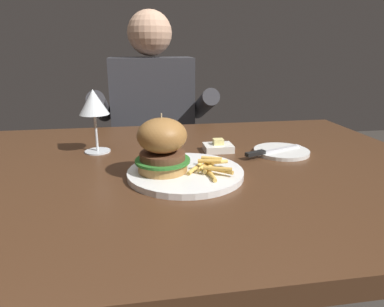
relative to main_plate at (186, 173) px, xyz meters
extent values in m
cube|color=#472B19|center=(-0.01, 0.07, -0.03)|extent=(1.33, 0.93, 0.04)
cylinder|color=#472B19|center=(-0.61, 0.48, -0.40)|extent=(0.06, 0.06, 0.70)
cylinder|color=#472B19|center=(0.59, 0.48, -0.40)|extent=(0.06, 0.06, 0.70)
cylinder|color=white|center=(0.00, 0.00, 0.00)|extent=(0.27, 0.27, 0.01)
cylinder|color=#B78447|center=(-0.05, 0.01, 0.02)|extent=(0.11, 0.11, 0.02)
cylinder|color=#2D7028|center=(-0.05, 0.01, 0.03)|extent=(0.13, 0.13, 0.01)
cylinder|color=brown|center=(-0.05, 0.01, 0.04)|extent=(0.10, 0.10, 0.02)
ellipsoid|color=#9C6A35|center=(-0.05, 0.01, 0.09)|extent=(0.11, 0.11, 0.08)
cylinder|color=#CCB78C|center=(-0.05, 0.01, 0.12)|extent=(0.00, 0.00, 0.05)
cylinder|color=#E0B251|center=(0.05, -0.05, 0.01)|extent=(0.01, 0.07, 0.01)
cylinder|color=gold|center=(0.05, -0.03, 0.01)|extent=(0.02, 0.06, 0.01)
cylinder|color=gold|center=(0.07, -0.04, 0.02)|extent=(0.06, 0.05, 0.01)
cylinder|color=#E0B251|center=(0.02, 0.00, 0.01)|extent=(0.05, 0.07, 0.01)
cylinder|color=#EABC5B|center=(0.07, 0.00, 0.02)|extent=(0.06, 0.01, 0.01)
cylinder|color=gold|center=(0.06, -0.05, 0.02)|extent=(0.06, 0.03, 0.01)
cylinder|color=#E0B251|center=(0.06, 0.02, 0.03)|extent=(0.05, 0.03, 0.01)
cylinder|color=gold|center=(0.05, -0.01, 0.03)|extent=(0.05, 0.02, 0.01)
cylinder|color=#E0B251|center=(0.05, 0.00, 0.02)|extent=(0.05, 0.06, 0.01)
cylinder|color=#E0B251|center=(0.05, -0.01, 0.02)|extent=(0.04, 0.06, 0.01)
cylinder|color=silver|center=(-0.22, 0.23, -0.01)|extent=(0.07, 0.07, 0.00)
cylinder|color=silver|center=(-0.22, 0.23, 0.05)|extent=(0.01, 0.01, 0.10)
cone|color=silver|center=(-0.22, 0.23, 0.14)|extent=(0.08, 0.08, 0.07)
cylinder|color=white|center=(0.29, 0.13, 0.00)|extent=(0.15, 0.15, 0.01)
cube|color=silver|center=(0.29, 0.13, 0.01)|extent=(0.13, 0.06, 0.00)
cube|color=black|center=(0.20, 0.10, 0.01)|extent=(0.06, 0.04, 0.01)
cube|color=white|center=(0.12, 0.18, 0.00)|extent=(0.08, 0.06, 0.02)
cube|color=#F4E58C|center=(0.12, 0.18, 0.02)|extent=(0.03, 0.03, 0.02)
cube|color=#282833|center=(-0.03, 0.82, -0.52)|extent=(0.30, 0.22, 0.46)
cube|color=#333338|center=(-0.03, 0.82, -0.03)|extent=(0.36, 0.20, 0.52)
sphere|color=tan|center=(-0.03, 0.82, 0.33)|extent=(0.19, 0.19, 0.19)
cylinder|color=#333338|center=(-0.25, 0.74, 0.03)|extent=(0.07, 0.34, 0.18)
cylinder|color=#333338|center=(0.19, 0.74, 0.03)|extent=(0.07, 0.34, 0.18)
camera|label=1|loc=(-0.10, -0.73, 0.28)|focal=32.00mm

